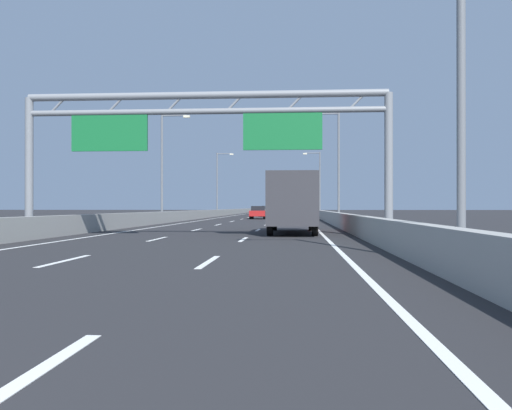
{
  "coord_description": "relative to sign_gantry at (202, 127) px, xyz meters",
  "views": [
    {
      "loc": [
        3.89,
        -0.46,
        1.35
      ],
      "look_at": [
        0.25,
        50.54,
        1.52
      ],
      "focal_mm": 37.64,
      "sensor_mm": 36.0,
      "label": 1
    }
  ],
  "objects": [
    {
      "name": "ground_plane",
      "position": [
        0.1,
        77.4,
        -4.81
      ],
      "size": [
        260.0,
        260.0,
        0.0
      ],
      "primitive_type": "plane",
      "color": "#262628"
    },
    {
      "name": "lane_dash_left_1",
      "position": [
        -1.7,
        -10.1,
        -4.8
      ],
      "size": [
        0.16,
        3.0,
        0.01
      ],
      "primitive_type": "cube",
      "color": "white",
      "rests_on": "ground_plane"
    },
    {
      "name": "lane_dash_left_2",
      "position": [
        -1.7,
        -1.1,
        -4.8
      ],
      "size": [
        0.16,
        3.0,
        0.01
      ],
      "primitive_type": "cube",
      "color": "white",
      "rests_on": "ground_plane"
    },
    {
      "name": "lane_dash_left_3",
      "position": [
        -1.7,
        7.9,
        -4.8
      ],
      "size": [
        0.16,
        3.0,
        0.01
      ],
      "primitive_type": "cube",
      "color": "white",
      "rests_on": "ground_plane"
    },
    {
      "name": "lane_dash_left_4",
      "position": [
        -1.7,
        16.9,
        -4.8
      ],
      "size": [
        0.16,
        3.0,
        0.01
      ],
      "primitive_type": "cube",
      "color": "white",
      "rests_on": "ground_plane"
    },
    {
      "name": "lane_dash_left_5",
      "position": [
        -1.7,
        25.9,
        -4.8
      ],
      "size": [
        0.16,
        3.0,
        0.01
      ],
      "primitive_type": "cube",
      "color": "white",
      "rests_on": "ground_plane"
    },
    {
      "name": "lane_dash_left_6",
      "position": [
        -1.7,
        34.9,
        -4.8
      ],
      "size": [
        0.16,
        3.0,
        0.01
      ],
      "primitive_type": "cube",
      "color": "white",
      "rests_on": "ground_plane"
    },
    {
      "name": "lane_dash_left_7",
      "position": [
        -1.7,
        43.9,
        -4.8
      ],
      "size": [
        0.16,
        3.0,
        0.01
      ],
      "primitive_type": "cube",
      "color": "white",
      "rests_on": "ground_plane"
    },
    {
      "name": "lane_dash_left_8",
      "position": [
        -1.7,
        52.9,
        -4.8
      ],
      "size": [
        0.16,
        3.0,
        0.01
      ],
      "primitive_type": "cube",
      "color": "white",
      "rests_on": "ground_plane"
    },
    {
      "name": "lane_dash_left_9",
      "position": [
        -1.7,
        61.9,
        -4.8
      ],
      "size": [
        0.16,
        3.0,
        0.01
      ],
      "primitive_type": "cube",
      "color": "white",
      "rests_on": "ground_plane"
    },
    {
      "name": "lane_dash_left_10",
      "position": [
        -1.7,
        70.9,
        -4.8
      ],
      "size": [
        0.16,
        3.0,
        0.01
      ],
      "primitive_type": "cube",
      "color": "white",
      "rests_on": "ground_plane"
    },
    {
      "name": "lane_dash_left_11",
      "position": [
        -1.7,
        79.9,
        -4.8
      ],
      "size": [
        0.16,
        3.0,
        0.01
      ],
      "primitive_type": "cube",
      "color": "white",
      "rests_on": "ground_plane"
    },
    {
      "name": "lane_dash_left_12",
      "position": [
        -1.7,
        88.9,
        -4.8
      ],
      "size": [
        0.16,
        3.0,
        0.01
      ],
      "primitive_type": "cube",
      "color": "white",
      "rests_on": "ground_plane"
    },
    {
      "name": "lane_dash_left_13",
      "position": [
        -1.7,
        97.9,
        -4.8
      ],
      "size": [
        0.16,
        3.0,
        0.01
      ],
      "primitive_type": "cube",
      "color": "white",
      "rests_on": "ground_plane"
    },
    {
      "name": "lane_dash_left_14",
      "position": [
        -1.7,
        106.9,
        -4.8
      ],
      "size": [
        0.16,
        3.0,
        0.01
      ],
      "primitive_type": "cube",
      "color": "white",
      "rests_on": "ground_plane"
    },
    {
      "name": "lane_dash_left_15",
      "position": [
        -1.7,
        115.9,
        -4.8
      ],
      "size": [
        0.16,
        3.0,
        0.01
      ],
      "primitive_type": "cube",
      "color": "white",
      "rests_on": "ground_plane"
    },
    {
      "name": "lane_dash_left_16",
      "position": [
        -1.7,
        124.9,
        -4.8
      ],
      "size": [
        0.16,
        3.0,
        0.01
      ],
      "primitive_type": "cube",
      "color": "white",
      "rests_on": "ground_plane"
    },
    {
      "name": "lane_dash_left_17",
      "position": [
        -1.7,
        133.9,
        -4.8
      ],
      "size": [
        0.16,
        3.0,
        0.01
      ],
      "primitive_type": "cube",
      "color": "white",
      "rests_on": "ground_plane"
    },
    {
      "name": "lane_dash_right_0",
      "position": [
        1.9,
        -19.1,
        -4.8
      ],
      "size": [
        0.16,
        3.0,
        0.01
      ],
      "primitive_type": "cube",
      "color": "white",
      "rests_on": "ground_plane"
    },
    {
      "name": "lane_dash_right_1",
      "position": [
        1.9,
        -10.1,
        -4.8
      ],
      "size": [
        0.16,
        3.0,
        0.01
      ],
      "primitive_type": "cube",
      "color": "white",
      "rests_on": "ground_plane"
    },
    {
      "name": "lane_dash_right_2",
      "position": [
        1.9,
        -1.1,
        -4.8
      ],
      "size": [
        0.16,
        3.0,
        0.01
      ],
      "primitive_type": "cube",
      "color": "white",
      "rests_on": "ground_plane"
    },
    {
      "name": "lane_dash_right_3",
      "position": [
        1.9,
        7.9,
        -4.8
      ],
      "size": [
        0.16,
        3.0,
        0.01
      ],
      "primitive_type": "cube",
      "color": "white",
      "rests_on": "ground_plane"
    },
    {
      "name": "lane_dash_right_4",
      "position": [
        1.9,
        16.9,
        -4.8
      ],
      "size": [
        0.16,
        3.0,
        0.01
      ],
      "primitive_type": "cube",
      "color": "white",
      "rests_on": "ground_plane"
    },
    {
      "name": "lane_dash_right_5",
      "position": [
        1.9,
        25.9,
        -4.8
      ],
      "size": [
        0.16,
        3.0,
        0.01
      ],
      "primitive_type": "cube",
      "color": "white",
      "rests_on": "ground_plane"
    },
    {
      "name": "lane_dash_right_6",
      "position": [
        1.9,
        34.9,
        -4.8
      ],
      "size": [
        0.16,
        3.0,
        0.01
      ],
      "primitive_type": "cube",
      "color": "white",
      "rests_on": "ground_plane"
    },
    {
      "name": "lane_dash_right_7",
      "position": [
        1.9,
        43.9,
        -4.8
      ],
      "size": [
        0.16,
        3.0,
        0.01
      ],
      "primitive_type": "cube",
      "color": "white",
      "rests_on": "ground_plane"
    },
    {
      "name": "lane_dash_right_8",
      "position": [
        1.9,
        52.9,
        -4.8
      ],
      "size": [
        0.16,
        3.0,
        0.01
      ],
      "primitive_type": "cube",
      "color": "white",
      "rests_on": "ground_plane"
    },
    {
      "name": "lane_dash_right_9",
      "position": [
        1.9,
        61.9,
        -4.8
      ],
      "size": [
        0.16,
        3.0,
        0.01
      ],
      "primitive_type": "cube",
      "color": "white",
      "rests_on": "ground_plane"
    },
    {
      "name": "lane_dash_right_10",
      "position": [
        1.9,
        70.9,
        -4.8
      ],
      "size": [
        0.16,
        3.0,
        0.01
      ],
      "primitive_type": "cube",
      "color": "white",
      "rests_on": "ground_plane"
    },
    {
      "name": "lane_dash_right_11",
      "position": [
        1.9,
        79.9,
        -4.8
      ],
      "size": [
        0.16,
        3.0,
        0.01
      ],
      "primitive_type": "cube",
      "color": "white",
      "rests_on": "ground_plane"
    },
    {
      "name": "lane_dash_right_12",
      "position": [
        1.9,
        88.9,
        -4.8
      ],
      "size": [
        0.16,
        3.0,
        0.01
      ],
      "primitive_type": "cube",
      "color": "white",
      "rests_on": "ground_plane"
    },
    {
      "name": "lane_dash_right_13",
      "position": [
        1.9,
        97.9,
        -4.8
      ],
      "size": [
        0.16,
        3.0,
        0.01
      ],
      "primitive_type": "cube",
      "color": "white",
      "rests_on": "ground_plane"
    },
    {
      "name": "lane_dash_right_14",
      "position": [
        1.9,
        106.9,
        -4.8
      ],
      "size": [
        0.16,
        3.0,
        0.01
      ],
      "primitive_type": "cube",
      "color": "white",
      "rests_on": "ground_plane"
    },
    {
      "name": "lane_dash_right_15",
      "position": [
        1.9,
        115.9,
        -4.8
      ],
      "size": [
        0.16,
        3.0,
        0.01
      ],
      "primitive_type": "cube",
      "color": "white",
      "rests_on": "ground_plane"
    },
    {
      "name": "lane_dash_right_16",
      "position": [
        1.9,
        124.9,
        -4.8
      ],
      "size": [
        0.16,
        3.0,
        0.01
      ],
      "primitive_type": "cube",
      "color": "white",
      "rests_on": "ground_plane"
    },
    {
      "name": "lane_dash_right_17",
      "position": [
        1.9,
        133.9,
        -4.8
      ],
      "size": [
        0.16,
        3.0,
        0.01
      ],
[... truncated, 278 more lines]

